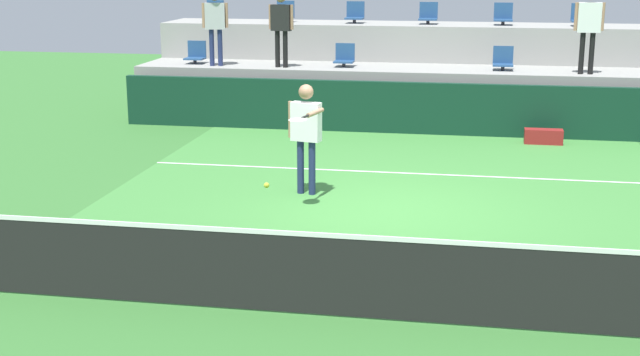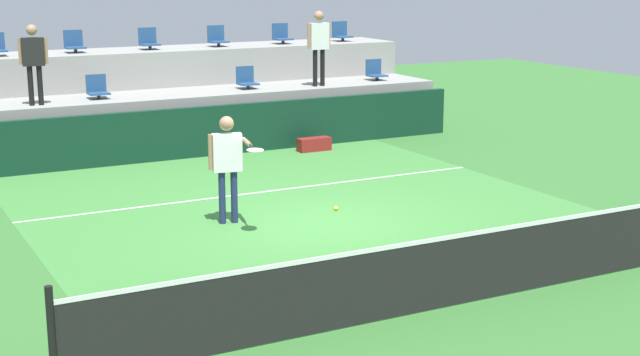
{
  "view_description": "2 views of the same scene",
  "coord_description": "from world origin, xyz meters",
  "px_view_note": "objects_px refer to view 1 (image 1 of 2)",
  "views": [
    {
      "loc": [
        1.22,
        -12.42,
        3.67
      ],
      "look_at": [
        -0.7,
        -1.79,
        0.93
      ],
      "focal_mm": 49.02,
      "sensor_mm": 36.0,
      "label": 1
    },
    {
      "loc": [
        -6.82,
        -12.68,
        4.1
      ],
      "look_at": [
        -0.97,
        -1.62,
        1.2
      ],
      "focal_mm": 51.76,
      "sensor_mm": 36.0,
      "label": 2
    }
  ],
  "objects_px": {
    "spectator_in_grey": "(589,22)",
    "stadium_chair_upper_center": "(428,15)",
    "equipment_bag": "(543,137)",
    "stadium_chair_upper_left": "(285,13)",
    "tennis_player": "(306,128)",
    "stadium_chair_upper_far_left": "(214,13)",
    "stadium_chair_upper_right": "(581,17)",
    "spectator_in_white": "(281,23)",
    "stadium_chair_upper_mid_right": "(503,16)",
    "stadium_chair_lower_left": "(344,57)",
    "tennis_ball": "(267,185)",
    "stadium_chair_lower_far_left": "(196,54)",
    "spectator_with_hat": "(215,18)",
    "stadium_chair_upper_mid_left": "(355,14)",
    "stadium_chair_lower_right": "(503,60)"
  },
  "relations": [
    {
      "from": "stadium_chair_upper_far_left",
      "to": "spectator_in_white",
      "type": "distance_m",
      "value": 3.11
    },
    {
      "from": "stadium_chair_upper_mid_left",
      "to": "stadium_chair_upper_right",
      "type": "distance_m",
      "value": 5.33
    },
    {
      "from": "tennis_player",
      "to": "spectator_in_grey",
      "type": "relative_size",
      "value": 0.98
    },
    {
      "from": "stadium_chair_upper_right",
      "to": "equipment_bag",
      "type": "height_order",
      "value": "stadium_chair_upper_right"
    },
    {
      "from": "stadium_chair_lower_left",
      "to": "tennis_ball",
      "type": "distance_m",
      "value": 9.8
    },
    {
      "from": "stadium_chair_upper_right",
      "to": "tennis_player",
      "type": "height_order",
      "value": "stadium_chair_upper_right"
    },
    {
      "from": "stadium_chair_upper_mid_left",
      "to": "spectator_in_white",
      "type": "distance_m",
      "value": 2.57
    },
    {
      "from": "stadium_chair_upper_mid_left",
      "to": "stadium_chair_upper_mid_right",
      "type": "xyz_separation_m",
      "value": [
        3.55,
        0.0,
        0.0
      ]
    },
    {
      "from": "spectator_with_hat",
      "to": "tennis_ball",
      "type": "height_order",
      "value": "spectator_with_hat"
    },
    {
      "from": "stadium_chair_upper_center",
      "to": "tennis_ball",
      "type": "distance_m",
      "value": 11.71
    },
    {
      "from": "stadium_chair_lower_right",
      "to": "stadium_chair_lower_far_left",
      "type": "bearing_deg",
      "value": 180.0
    },
    {
      "from": "stadium_chair_upper_center",
      "to": "tennis_ball",
      "type": "bearing_deg",
      "value": -95.98
    },
    {
      "from": "tennis_ball",
      "to": "tennis_player",
      "type": "bearing_deg",
      "value": 92.9
    },
    {
      "from": "equipment_bag",
      "to": "stadium_chair_upper_left",
      "type": "bearing_deg",
      "value": 149.33
    },
    {
      "from": "stadium_chair_upper_center",
      "to": "tennis_player",
      "type": "bearing_deg",
      "value": -99.42
    },
    {
      "from": "stadium_chair_upper_far_left",
      "to": "tennis_player",
      "type": "distance_m",
      "value": 9.29
    },
    {
      "from": "stadium_chair_upper_far_left",
      "to": "stadium_chair_upper_mid_left",
      "type": "xyz_separation_m",
      "value": [
        3.57,
        0.0,
        0.0
      ]
    },
    {
      "from": "stadium_chair_upper_far_left",
      "to": "tennis_player",
      "type": "height_order",
      "value": "stadium_chair_upper_far_left"
    },
    {
      "from": "stadium_chair_upper_mid_right",
      "to": "spectator_in_grey",
      "type": "bearing_deg",
      "value": -51.8
    },
    {
      "from": "spectator_in_white",
      "to": "tennis_player",
      "type": "bearing_deg",
      "value": -73.92
    },
    {
      "from": "spectator_with_hat",
      "to": "spectator_in_white",
      "type": "relative_size",
      "value": 1.05
    },
    {
      "from": "stadium_chair_upper_left",
      "to": "spectator_with_hat",
      "type": "relative_size",
      "value": 0.3
    },
    {
      "from": "stadium_chair_upper_center",
      "to": "spectator_in_grey",
      "type": "xyz_separation_m",
      "value": [
        3.49,
        -2.18,
        0.02
      ]
    },
    {
      "from": "stadium_chair_lower_right",
      "to": "stadium_chair_upper_right",
      "type": "xyz_separation_m",
      "value": [
        1.78,
        1.8,
        0.85
      ]
    },
    {
      "from": "stadium_chair_upper_mid_left",
      "to": "stadium_chair_upper_center",
      "type": "distance_m",
      "value": 1.78
    },
    {
      "from": "stadium_chair_lower_left",
      "to": "equipment_bag",
      "type": "bearing_deg",
      "value": -22.88
    },
    {
      "from": "stadium_chair_upper_center",
      "to": "spectator_in_grey",
      "type": "distance_m",
      "value": 4.12
    },
    {
      "from": "stadium_chair_lower_left",
      "to": "equipment_bag",
      "type": "relative_size",
      "value": 0.68
    },
    {
      "from": "tennis_ball",
      "to": "stadium_chair_lower_left",
      "type": "bearing_deg",
      "value": 93.22
    },
    {
      "from": "stadium_chair_lower_left",
      "to": "stadium_chair_upper_left",
      "type": "distance_m",
      "value": 2.67
    },
    {
      "from": "stadium_chair_lower_left",
      "to": "stadium_chair_upper_far_left",
      "type": "height_order",
      "value": "stadium_chair_upper_far_left"
    },
    {
      "from": "stadium_chair_lower_far_left",
      "to": "stadium_chair_lower_left",
      "type": "xyz_separation_m",
      "value": [
        3.52,
        0.0,
        0.0
      ]
    },
    {
      "from": "stadium_chair_lower_far_left",
      "to": "stadium_chair_upper_right",
      "type": "xyz_separation_m",
      "value": [
        8.83,
        1.8,
        0.85
      ]
    },
    {
      "from": "stadium_chair_lower_far_left",
      "to": "stadium_chair_lower_left",
      "type": "height_order",
      "value": "same"
    },
    {
      "from": "stadium_chair_upper_mid_left",
      "to": "tennis_ball",
      "type": "height_order",
      "value": "stadium_chair_upper_mid_left"
    },
    {
      "from": "stadium_chair_upper_mid_left",
      "to": "stadium_chair_upper_mid_right",
      "type": "distance_m",
      "value": 3.55
    },
    {
      "from": "spectator_with_hat",
      "to": "stadium_chair_upper_mid_right",
      "type": "bearing_deg",
      "value": 18.73
    },
    {
      "from": "stadium_chair_lower_far_left",
      "to": "stadium_chair_upper_far_left",
      "type": "xyz_separation_m",
      "value": [
        -0.07,
        1.8,
        0.85
      ]
    },
    {
      "from": "stadium_chair_upper_right",
      "to": "stadium_chair_upper_left",
      "type": "bearing_deg",
      "value": 180.0
    },
    {
      "from": "stadium_chair_upper_left",
      "to": "tennis_ball",
      "type": "xyz_separation_m",
      "value": [
        2.33,
        -11.57,
        -1.31
      ]
    },
    {
      "from": "spectator_in_grey",
      "to": "stadium_chair_upper_center",
      "type": "bearing_deg",
      "value": 147.95
    },
    {
      "from": "spectator_in_white",
      "to": "stadium_chair_upper_mid_right",
      "type": "bearing_deg",
      "value": 23.98
    },
    {
      "from": "stadium_chair_lower_far_left",
      "to": "stadium_chair_upper_right",
      "type": "height_order",
      "value": "stadium_chair_upper_right"
    },
    {
      "from": "stadium_chair_upper_far_left",
      "to": "stadium_chair_lower_far_left",
      "type": "bearing_deg",
      "value": -87.77
    },
    {
      "from": "tennis_player",
      "to": "spectator_in_white",
      "type": "distance_m",
      "value": 6.47
    },
    {
      "from": "stadium_chair_lower_far_left",
      "to": "spectator_with_hat",
      "type": "height_order",
      "value": "spectator_with_hat"
    },
    {
      "from": "stadium_chair_lower_right",
      "to": "spectator_in_white",
      "type": "bearing_deg",
      "value": -175.53
    },
    {
      "from": "stadium_chair_upper_far_left",
      "to": "spectator_in_grey",
      "type": "bearing_deg",
      "value": -13.88
    },
    {
      "from": "stadium_chair_upper_center",
      "to": "stadium_chair_upper_right",
      "type": "bearing_deg",
      "value": 0.0
    },
    {
      "from": "stadium_chair_lower_far_left",
      "to": "spectator_with_hat",
      "type": "bearing_deg",
      "value": -32.13
    }
  ]
}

